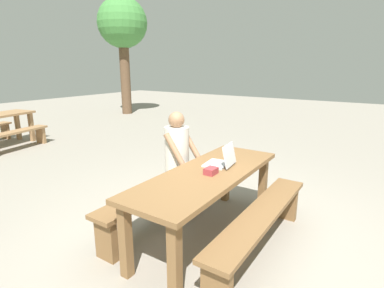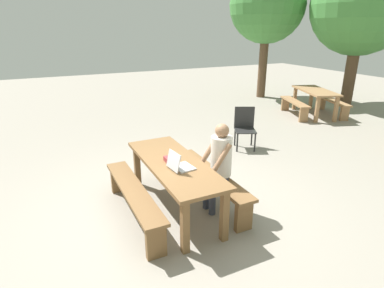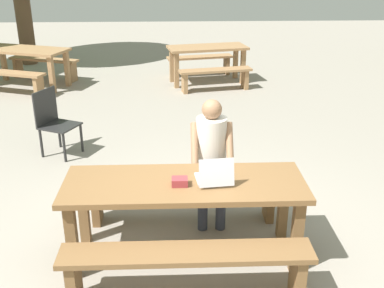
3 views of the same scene
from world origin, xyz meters
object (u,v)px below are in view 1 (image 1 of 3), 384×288
Objects in this scene: tree_rear at (123,26)px; laptop at (222,160)px; picnic_table_front at (208,182)px; small_pouch at (211,171)px; person_seated at (179,156)px.

laptop is at bearing -128.07° from tree_rear.
small_pouch is (-0.04, -0.06, 0.15)m from picnic_table_front.
picnic_table_front is at bearing -129.41° from tree_rear.
picnic_table_front is 1.61× the size of person_seated.
person_seated is 9.12m from tree_rear.
small_pouch is (-0.30, -0.03, -0.03)m from laptop.
laptop is 0.60m from person_seated.
laptop is (0.26, -0.03, 0.17)m from picnic_table_front.
laptop is 2.40× the size of small_pouch.
person_seated is at bearing -98.29° from laptop.
person_seated is (0.28, 0.57, 0.12)m from picnic_table_front.
small_pouch reaches higher than picnic_table_front.
laptop is at bearing -5.69° from picnic_table_front.
picnic_table_front is 15.31× the size of small_pouch.
laptop reaches higher than picnic_table_front.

